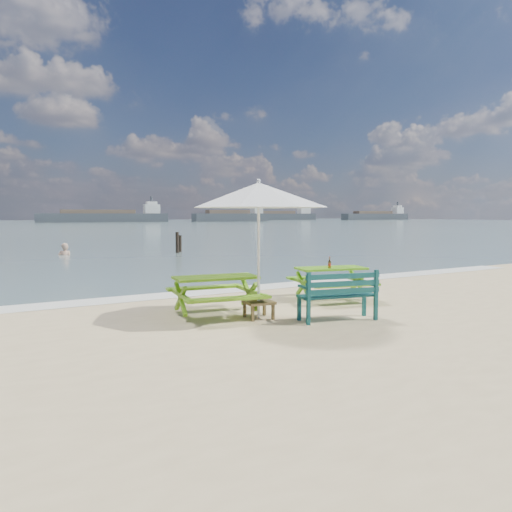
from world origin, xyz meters
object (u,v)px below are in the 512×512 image
picnic_table_right (331,284)px  side_table (259,309)px  patio_umbrella (259,195)px  swimmer (65,262)px  beer_bottle (330,265)px  picnic_table_left (216,296)px  park_bench (337,305)px

picnic_table_right → side_table: (-2.47, -0.92, -0.18)m
patio_umbrella → swimmer: patio_umbrella is taller
side_table → beer_bottle: beer_bottle is taller
picnic_table_left → side_table: (0.55, -0.68, -0.19)m
park_bench → picnic_table_left: bearing=137.5°
picnic_table_left → park_bench: 2.31m
side_table → beer_bottle: bearing=18.1°
picnic_table_left → patio_umbrella: patio_umbrella is taller
side_table → picnic_table_right: bearing=20.4°
park_bench → side_table: (-1.15, 0.88, -0.10)m
patio_umbrella → park_bench: bearing=-37.5°
beer_bottle → swimmer: beer_bottle is taller
picnic_table_left → beer_bottle: beer_bottle is taller
picnic_table_left → park_bench: bearing=-42.5°
picnic_table_right → beer_bottle: beer_bottle is taller
picnic_table_left → patio_umbrella: 2.11m
swimmer → side_table: bearing=-88.4°
picnic_table_right → swimmer: size_ratio=1.11×
patio_umbrella → beer_bottle: bearing=18.1°
park_bench → swimmer: bearing=95.1°
patio_umbrella → beer_bottle: patio_umbrella is taller
side_table → swimmer: swimmer is taller
park_bench → beer_bottle: bearing=55.1°
picnic_table_right → side_table: 2.64m
swimmer → picnic_table_right: bearing=-79.8°
picnic_table_right → swimmer: picnic_table_right is taller
picnic_table_left → picnic_table_right: size_ratio=0.97×
side_table → patio_umbrella: patio_umbrella is taller
side_table → swimmer: (-0.47, 17.21, -0.53)m
beer_bottle → swimmer: (-2.76, 16.46, -1.18)m
picnic_table_left → picnic_table_right: 3.04m
beer_bottle → swimmer: 16.73m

